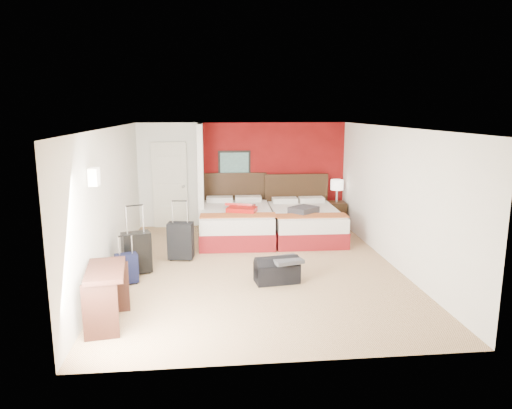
{
  "coord_description": "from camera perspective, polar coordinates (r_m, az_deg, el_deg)",
  "views": [
    {
      "loc": [
        -0.82,
        -8.0,
        2.8
      ],
      "look_at": [
        0.08,
        0.8,
        1.0
      ],
      "focal_mm": 32.77,
      "sensor_mm": 36.0,
      "label": 1
    }
  ],
  "objects": [
    {
      "name": "jacket_bundle",
      "position": [
        10.05,
        5.83,
        -0.65
      ],
      "size": [
        0.7,
        0.69,
        0.13
      ],
      "primitive_type": "cube",
      "rotation": [
        0.0,
        0.0,
        0.69
      ],
      "color": "#3A393E",
      "rests_on": "bed_right"
    },
    {
      "name": "partition_wall",
      "position": [
        10.72,
        -6.74,
        3.11
      ],
      "size": [
        0.12,
        1.2,
        2.5
      ],
      "primitive_type": "cube",
      "color": "silver",
      "rests_on": "ground"
    },
    {
      "name": "red_accent_panel",
      "position": [
        11.44,
        2.11,
        3.71
      ],
      "size": [
        3.5,
        0.04,
        2.5
      ],
      "primitive_type": "cube",
      "color": "maroon",
      "rests_on": "ground"
    },
    {
      "name": "entry_door",
      "position": [
        11.37,
        -10.46,
        2.34
      ],
      "size": [
        0.82,
        0.06,
        2.05
      ],
      "primitive_type": "cube",
      "color": "silver",
      "rests_on": "ground"
    },
    {
      "name": "suitcase_charcoal",
      "position": [
        8.97,
        -9.17,
        -4.54
      ],
      "size": [
        0.5,
        0.35,
        0.69
      ],
      "primitive_type": "cube",
      "rotation": [
        0.0,
        0.0,
        -0.15
      ],
      "color": "black",
      "rests_on": "ground"
    },
    {
      "name": "suitcase_black",
      "position": [
        8.37,
        -14.35,
        -5.87
      ],
      "size": [
        0.54,
        0.44,
        0.7
      ],
      "primitive_type": "cube",
      "rotation": [
        0.0,
        0.0,
        0.36
      ],
      "color": "black",
      "rests_on": "ground"
    },
    {
      "name": "room_walls",
      "position": [
        9.56,
        -9.26,
        2.06
      ],
      "size": [
        5.02,
        6.52,
        2.5
      ],
      "color": "white",
      "rests_on": "ground"
    },
    {
      "name": "table_lamp",
      "position": [
        11.39,
        9.84,
        1.64
      ],
      "size": [
        0.37,
        0.37,
        0.54
      ],
      "primitive_type": "cylinder",
      "rotation": [
        0.0,
        0.0,
        0.23
      ],
      "color": "white",
      "rests_on": "nightstand"
    },
    {
      "name": "nightstand",
      "position": [
        11.5,
        9.75,
        -1.19
      ],
      "size": [
        0.46,
        0.46,
        0.61
      ],
      "primitive_type": "cube",
      "rotation": [
        0.0,
        0.0,
        -0.05
      ],
      "color": "#332011",
      "rests_on": "ground"
    },
    {
      "name": "suitcase_navy",
      "position": [
        7.96,
        -15.49,
        -7.71
      ],
      "size": [
        0.4,
        0.31,
        0.48
      ],
      "primitive_type": "cube",
      "rotation": [
        0.0,
        0.0,
        0.34
      ],
      "color": "black",
      "rests_on": "ground"
    },
    {
      "name": "jacket_draped",
      "position": [
        7.69,
        3.74,
        -6.77
      ],
      "size": [
        0.56,
        0.51,
        0.06
      ],
      "primitive_type": "cube",
      "rotation": [
        0.0,
        0.0,
        0.28
      ],
      "color": "#3E3F44",
      "rests_on": "duffel_bag"
    },
    {
      "name": "desk",
      "position": [
        6.53,
        -17.71,
        -10.69
      ],
      "size": [
        0.6,
        1.0,
        0.79
      ],
      "primitive_type": "cube",
      "rotation": [
        0.0,
        0.0,
        0.14
      ],
      "color": "black",
      "rests_on": "ground"
    },
    {
      "name": "bed_right",
      "position": [
        10.44,
        6.0,
        -2.33
      ],
      "size": [
        1.51,
        2.12,
        0.63
      ],
      "primitive_type": "cube",
      "rotation": [
        0.0,
        0.0,
        -0.02
      ],
      "color": "white",
      "rests_on": "ground"
    },
    {
      "name": "red_suitcase_open",
      "position": [
        10.14,
        -1.83,
        -0.39
      ],
      "size": [
        0.83,
        0.98,
        0.1
      ],
      "primitive_type": "cube",
      "rotation": [
        0.0,
        0.0,
        -0.31
      ],
      "color": "#B7130F",
      "rests_on": "bed_left"
    },
    {
      "name": "ground",
      "position": [
        8.51,
        0.03,
        -7.7
      ],
      "size": [
        6.5,
        6.5,
        0.0
      ],
      "primitive_type": "plane",
      "color": "tan",
      "rests_on": "ground"
    },
    {
      "name": "duffel_bag",
      "position": [
        7.78,
        2.56,
        -8.18
      ],
      "size": [
        0.76,
        0.47,
        0.36
      ],
      "primitive_type": "cube",
      "rotation": [
        0.0,
        0.0,
        0.13
      ],
      "color": "black",
      "rests_on": "ground"
    },
    {
      "name": "bed_left",
      "position": [
        10.31,
        -2.41,
        -2.36
      ],
      "size": [
        1.62,
        2.25,
        0.66
      ],
      "primitive_type": "cube",
      "rotation": [
        0.0,
        0.0,
        -0.04
      ],
      "color": "white",
      "rests_on": "ground"
    }
  ]
}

